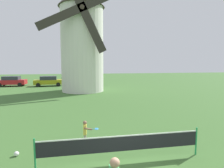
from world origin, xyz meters
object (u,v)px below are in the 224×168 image
Objects in this scene: windmill at (82,37)px; stray_ball at (16,154)px; parked_car_black at (88,80)px; parked_car_mustard at (49,81)px; tennis_net at (122,144)px; player_far at (86,131)px; parked_car_red at (12,81)px.

stray_ball is at bearing -99.89° from windmill.
stray_ball is 23.79m from parked_car_black.
parked_car_mustard is at bearing 129.67° from windmill.
windmill is 3.28× the size of parked_car_mustard.
tennis_net is 2.02m from player_far.
parked_car_black is at bearing 87.02° from player_far.
stray_ball is at bearing -99.39° from parked_car_black.
windmill reaches higher than stray_ball.
parked_car_mustard is (-5.00, 22.61, 0.18)m from player_far.
tennis_net is 1.40× the size of parked_car_red.
windmill reaches higher than parked_car_black.
parked_car_red and parked_car_mustard have the same top height.
player_far is 25.83m from parked_car_red.
parked_car_mustard is at bearing -176.65° from parked_car_black.
parked_car_mustard is 1.11× the size of parked_car_black.
parked_car_red reaches higher than player_far.
stray_ball is at bearing 164.26° from tennis_net.
parked_car_red is at bearing 146.71° from windmill.
tennis_net is 1.35× the size of parked_car_mustard.
parked_car_red is 1.08× the size of parked_car_black.
parked_car_red is at bearing 114.56° from player_far.
parked_car_mustard is at bearing 95.73° from stray_ball.
player_far is (-0.24, -16.29, -6.28)m from windmill.
player_far is 2.78m from stray_ball.
windmill reaches higher than parked_car_mustard.
parked_car_mustard and parked_car_black have the same top height.
parked_car_mustard is at bearing 102.47° from player_far.
player_far reaches higher than stray_ball.
parked_car_red is (-8.05, 23.99, 0.71)m from stray_ball.
player_far is at bearing -92.98° from parked_car_black.
tennis_net is at bearing -89.90° from parked_car_black.
tennis_net is 5.46× the size of player_far.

